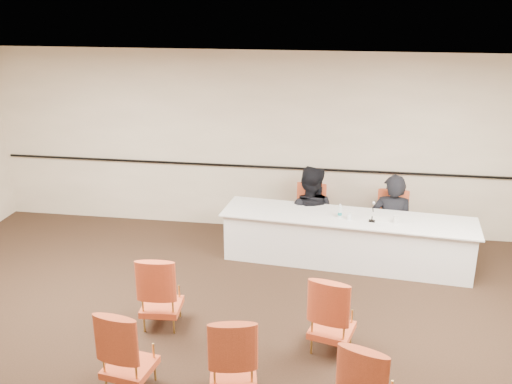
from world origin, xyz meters
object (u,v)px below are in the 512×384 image
water_bottle (340,211)px  aud_chair_front_left (161,290)px  panelist_second (309,220)px  aud_chair_back_right (368,383)px  panel_table (346,239)px  aud_chair_back_left (128,348)px  panelist_second_chair (309,216)px  coffee_cup (396,219)px  panelist_main_chair (391,223)px  drinking_glass (349,216)px  aud_chair_back_mid (233,355)px  aud_chair_front_right (333,312)px  panelist_main (391,229)px  microphone (372,213)px

water_bottle → aud_chair_front_left: size_ratio=0.22×
panelist_second → aud_chair_back_right: (0.82, -4.05, 0.09)m
panel_table → aud_chair_front_left: bearing=-131.3°
panel_table → aud_chair_back_left: (-2.16, -3.26, 0.10)m
panel_table → aud_chair_back_left: aud_chair_back_left is taller
panelist_second_chair → coffee_cup: 1.53m
panelist_second → water_bottle: panelist_second is taller
panelist_main_chair → drinking_glass: bearing=-131.5°
drinking_glass → aud_chair_back_mid: size_ratio=0.11×
aud_chair_back_mid → coffee_cup: bearing=48.3°
drinking_glass → aud_chair_front_right: aud_chair_front_right is taller
panelist_main → panelist_second_chair: panelist_main is taller
panel_table → aud_chair_back_mid: 3.38m
panel_table → microphone: 0.63m
panelist_second_chair → aud_chair_back_right: 4.13m
panelist_second_chair → aud_chair_back_mid: 3.84m
water_bottle → aud_chair_back_left: 3.82m
water_bottle → aud_chair_back_mid: (-0.98, -3.14, -0.37)m
aud_chair_front_left → microphone: bearing=32.7°
aud_chair_front_left → panelist_second_chair: bearing=54.9°
aud_chair_front_right → aud_chair_front_left: bearing=-170.9°
aud_chair_front_left → panelist_main_chair: bearing=37.3°
microphone → coffee_cup: size_ratio=2.23×
aud_chair_front_right → panelist_main: bearing=87.7°
panel_table → coffee_cup: size_ratio=31.14×
panelist_main_chair → aud_chair_back_left: same height
panelist_main → microphone: (-0.34, -0.64, 0.51)m
microphone → aud_chair_front_right: microphone is taller
drinking_glass → aud_chair_front_left: aud_chair_front_left is taller
aud_chair_back_mid → aud_chair_back_right: size_ratio=1.00×
water_bottle → coffee_cup: (0.80, -0.10, -0.04)m
aud_chair_back_mid → panelist_main_chair: bearing=52.9°
panelist_main → aud_chair_back_left: size_ratio=1.90×
panelist_second_chair → aud_chair_front_right: 2.91m
panelist_main → drinking_glass: panelist_main is taller
panelist_main_chair → water_bottle: 1.03m
panelist_second → drinking_glass: (0.63, -0.73, 0.40)m
microphone → aud_chair_front_right: (-0.48, -2.11, -0.40)m
aud_chair_back_left → panelist_second: bearing=77.2°
microphone → aud_chair_front_left: bearing=-136.1°
microphone → aud_chair_back_mid: (-1.44, -3.05, -0.40)m
panelist_main → aud_chair_front_right: (-0.82, -2.75, 0.11)m
panel_table → panelist_second: panelist_second is taller
microphone → drinking_glass: 0.33m
panelist_main_chair → aud_chair_front_right: bearing=-101.2°
panel_table → aud_chair_back_right: (0.22, -3.44, 0.10)m
panelist_second_chair → aud_chair_front_left: size_ratio=1.00×
panel_table → water_bottle: water_bottle is taller
water_bottle → aud_chair_front_right: bearing=-90.6°
panelist_main → aud_chair_front_right: bearing=77.3°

